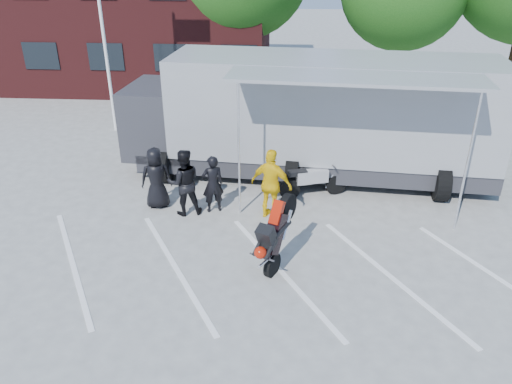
# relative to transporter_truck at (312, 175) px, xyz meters

# --- Properties ---
(ground) EXTENTS (100.00, 100.00, 0.00)m
(ground) POSITION_rel_transporter_truck_xyz_m (-1.04, -6.24, 0.00)
(ground) COLOR #A8A8A3
(ground) RESTS_ON ground
(parking_bay_lines) EXTENTS (18.09, 13.33, 0.01)m
(parking_bay_lines) POSITION_rel_transporter_truck_xyz_m (-1.04, -5.24, 0.01)
(parking_bay_lines) COLOR white
(parking_bay_lines) RESTS_ON ground
(office_building) EXTENTS (18.00, 8.00, 7.00)m
(office_building) POSITION_rel_transporter_truck_xyz_m (-11.04, 11.76, 3.50)
(office_building) COLOR #4B1818
(office_building) RESTS_ON ground
(transporter_truck) EXTENTS (12.03, 6.56, 3.69)m
(transporter_truck) POSITION_rel_transporter_truck_xyz_m (0.00, 0.00, 0.00)
(transporter_truck) COLOR gray
(transporter_truck) RESTS_ON ground
(parked_motorcycle) EXTENTS (2.16, 1.26, 1.07)m
(parked_motorcycle) POSITION_rel_transporter_truck_xyz_m (-0.03, -1.46, 0.00)
(parked_motorcycle) COLOR silver
(parked_motorcycle) RESTS_ON ground
(stunt_bike_rider) EXTENTS (1.39, 1.78, 1.89)m
(stunt_bike_rider) POSITION_rel_transporter_truck_xyz_m (-0.79, -4.81, 0.00)
(stunt_bike_rider) COLOR black
(stunt_bike_rider) RESTS_ON ground
(spectator_leather_a) EXTENTS (0.95, 0.73, 1.72)m
(spectator_leather_a) POSITION_rel_transporter_truck_xyz_m (-4.33, -2.36, 0.86)
(spectator_leather_a) COLOR black
(spectator_leather_a) RESTS_ON ground
(spectator_leather_b) EXTENTS (0.69, 0.58, 1.62)m
(spectator_leather_b) POSITION_rel_transporter_truck_xyz_m (-2.76, -2.51, 0.81)
(spectator_leather_b) COLOR black
(spectator_leather_b) RESTS_ON ground
(spectator_leather_c) EXTENTS (1.06, 0.93, 1.84)m
(spectator_leather_c) POSITION_rel_transporter_truck_xyz_m (-3.49, -2.69, 0.92)
(spectator_leather_c) COLOR black
(spectator_leather_c) RESTS_ON ground
(spectator_hivis) EXTENTS (1.22, 0.85, 1.93)m
(spectator_hivis) POSITION_rel_transporter_truck_xyz_m (-1.18, -2.75, 0.96)
(spectator_hivis) COLOR yellow
(spectator_hivis) RESTS_ON ground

